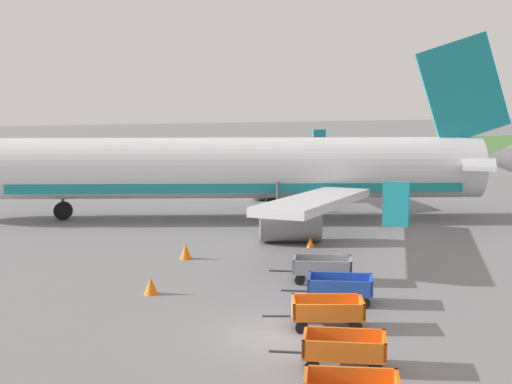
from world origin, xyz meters
The scene contains 10 objects.
ground_plane centered at (0.00, 0.00, 0.00)m, with size 220.00×220.00×0.00m, color slate.
grass_strip centered at (0.00, 58.91, 0.03)m, with size 220.00×28.00×0.06m, color #477A38.
airplane centered at (3.84, 21.00, 3.05)m, with size 37.43×30.26×11.34m.
baggage_cart_second_in_row centered at (1.00, -3.25, 0.60)m, with size 3.58×2.20×1.07m.
baggage_cart_third_in_row centered at (1.71, 0.41, 0.60)m, with size 3.62×1.96×1.07m.
baggage_cart_fourth_in_row centered at (3.14, 3.12, 0.60)m, with size 3.59×2.18×1.07m.
baggage_cart_far_end centered at (3.46, 6.20, 0.60)m, with size 3.59×2.16×1.07m.
traffic_cone_near_plane centered at (4.96, 12.64, 0.28)m, with size 0.43×0.43×0.56m, color orange.
traffic_cone_mid_apron centered at (-1.64, 11.69, 0.37)m, with size 0.57×0.57×0.75m, color orange.
traffic_cone_by_carts centered at (-3.89, 6.11, 0.36)m, with size 0.55×0.55×0.73m, color orange.
Camera 1 is at (-6.83, -24.34, 8.93)m, focal length 54.09 mm.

